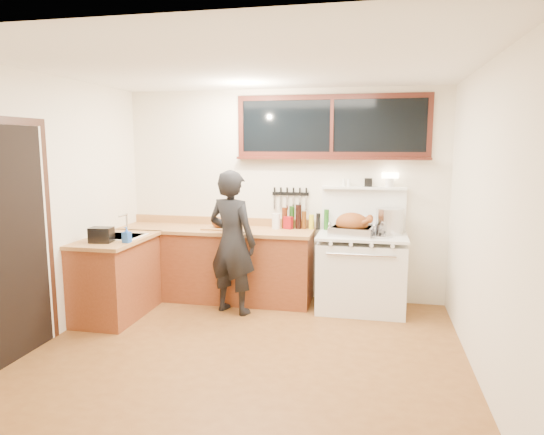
% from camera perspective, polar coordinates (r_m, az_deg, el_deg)
% --- Properties ---
extents(ground_plane, '(4.00, 3.50, 0.02)m').
position_cam_1_polar(ground_plane, '(4.76, -2.79, -15.49)').
color(ground_plane, brown).
extents(room_shell, '(4.10, 3.60, 2.65)m').
position_cam_1_polar(room_shell, '(4.35, -2.95, 4.90)').
color(room_shell, silver).
rests_on(room_shell, ground).
extents(counter_back, '(2.44, 0.64, 1.00)m').
position_cam_1_polar(counter_back, '(6.14, -6.65, -5.36)').
color(counter_back, brown).
rests_on(counter_back, ground).
extents(counter_left, '(0.64, 1.09, 0.90)m').
position_cam_1_polar(counter_left, '(5.77, -17.86, -6.66)').
color(counter_left, brown).
rests_on(counter_left, ground).
extents(sink_unit, '(0.50, 0.45, 0.37)m').
position_cam_1_polar(sink_unit, '(5.74, -17.50, -2.68)').
color(sink_unit, white).
rests_on(sink_unit, counter_left).
extents(vintage_stove, '(1.02, 0.74, 1.60)m').
position_cam_1_polar(vintage_stove, '(5.80, 10.45, -6.15)').
color(vintage_stove, white).
rests_on(vintage_stove, ground).
extents(back_window, '(2.32, 0.13, 0.77)m').
position_cam_1_polar(back_window, '(5.94, 7.03, 9.83)').
color(back_window, black).
rests_on(back_window, room_shell).
extents(left_doorway, '(0.02, 1.04, 2.17)m').
position_cam_1_polar(left_doorway, '(4.86, -28.07, -2.42)').
color(left_doorway, black).
rests_on(left_doorway, ground).
extents(knife_strip, '(0.46, 0.03, 0.28)m').
position_cam_1_polar(knife_strip, '(6.05, 2.18, 2.71)').
color(knife_strip, black).
rests_on(knife_strip, room_shell).
extents(man, '(0.70, 0.56, 1.65)m').
position_cam_1_polar(man, '(5.55, -4.71, -2.92)').
color(man, black).
rests_on(man, ground).
extents(soap_bottle, '(0.09, 0.09, 0.17)m').
position_cam_1_polar(soap_bottle, '(5.35, -16.73, -1.95)').
color(soap_bottle, blue).
rests_on(soap_bottle, counter_left).
extents(toaster, '(0.25, 0.19, 0.16)m').
position_cam_1_polar(toaster, '(5.45, -19.44, -1.94)').
color(toaster, black).
rests_on(toaster, counter_left).
extents(cutting_board, '(0.43, 0.33, 0.14)m').
position_cam_1_polar(cutting_board, '(5.98, -6.05, -0.85)').
color(cutting_board, '#AB7744').
rests_on(cutting_board, counter_back).
extents(roast_turkey, '(0.54, 0.43, 0.26)m').
position_cam_1_polar(roast_turkey, '(5.61, 9.44, -1.02)').
color(roast_turkey, silver).
rests_on(roast_turkey, vintage_stove).
extents(stockpot, '(0.33, 0.33, 0.30)m').
position_cam_1_polar(stockpot, '(5.78, 13.71, -0.41)').
color(stockpot, silver).
rests_on(stockpot, vintage_stove).
extents(saucepan, '(0.16, 0.27, 0.11)m').
position_cam_1_polar(saucepan, '(5.82, 11.05, -1.18)').
color(saucepan, silver).
rests_on(saucepan, vintage_stove).
extents(pot_lid, '(0.36, 0.36, 0.04)m').
position_cam_1_polar(pot_lid, '(5.60, 12.62, -2.08)').
color(pot_lid, silver).
rests_on(pot_lid, vintage_stove).
extents(coffee_tin, '(0.13, 0.11, 0.15)m').
position_cam_1_polar(coffee_tin, '(5.96, 1.96, -0.60)').
color(coffee_tin, maroon).
rests_on(coffee_tin, counter_back).
extents(pitcher, '(0.11, 0.11, 0.19)m').
position_cam_1_polar(pitcher, '(5.95, 0.47, -0.45)').
color(pitcher, white).
rests_on(pitcher, counter_back).
extents(bottle_cluster, '(0.58, 0.07, 0.30)m').
position_cam_1_polar(bottle_cluster, '(5.96, 3.54, -0.13)').
color(bottle_cluster, black).
rests_on(bottle_cluster, counter_back).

